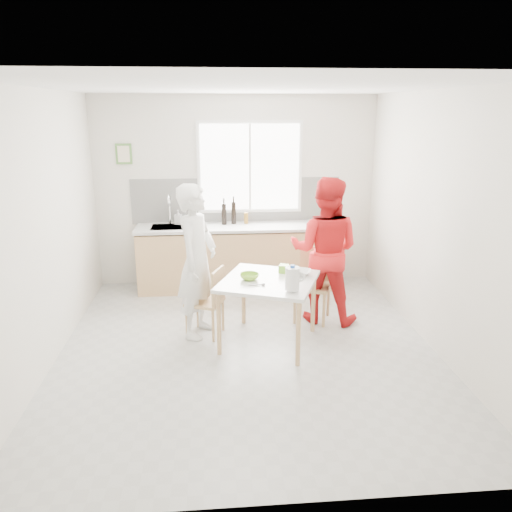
{
  "coord_description": "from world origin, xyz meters",
  "views": [
    {
      "loc": [
        -0.33,
        -4.91,
        2.5
      ],
      "look_at": [
        0.11,
        0.2,
        0.98
      ],
      "focal_mm": 35.0,
      "sensor_mm": 36.0,
      "label": 1
    }
  ],
  "objects_px": {
    "chair_far": "(313,280)",
    "wine_bottle_b": "(224,214)",
    "person_white": "(197,262)",
    "wine_bottle_a": "(234,213)",
    "bowl_white": "(301,273)",
    "person_red": "(325,251)",
    "milk_jug": "(293,278)",
    "bowl_green": "(249,277)",
    "dining_table": "(269,286)",
    "chair_left": "(210,299)"
  },
  "relations": [
    {
      "from": "chair_far",
      "to": "wine_bottle_b",
      "type": "relative_size",
      "value": 2.96
    },
    {
      "from": "person_white",
      "to": "milk_jug",
      "type": "height_order",
      "value": "person_white"
    },
    {
      "from": "chair_left",
      "to": "person_white",
      "type": "distance_m",
      "value": 0.45
    },
    {
      "from": "person_white",
      "to": "bowl_green",
      "type": "bearing_deg",
      "value": -94.56
    },
    {
      "from": "milk_jug",
      "to": "wine_bottle_a",
      "type": "bearing_deg",
      "value": 123.21
    },
    {
      "from": "dining_table",
      "to": "person_white",
      "type": "distance_m",
      "value": 0.85
    },
    {
      "from": "milk_jug",
      "to": "bowl_green",
      "type": "bearing_deg",
      "value": 156.42
    },
    {
      "from": "chair_far",
      "to": "dining_table",
      "type": "bearing_deg",
      "value": -113.18
    },
    {
      "from": "chair_left",
      "to": "wine_bottle_a",
      "type": "relative_size",
      "value": 2.51
    },
    {
      "from": "dining_table",
      "to": "wine_bottle_a",
      "type": "xyz_separation_m",
      "value": [
        -0.29,
        1.94,
        0.42
      ]
    },
    {
      "from": "person_white",
      "to": "wine_bottle_b",
      "type": "relative_size",
      "value": 5.8
    },
    {
      "from": "person_white",
      "to": "bowl_white",
      "type": "relative_size",
      "value": 7.66
    },
    {
      "from": "person_white",
      "to": "wine_bottle_b",
      "type": "distance_m",
      "value": 1.66
    },
    {
      "from": "dining_table",
      "to": "chair_far",
      "type": "relative_size",
      "value": 1.4
    },
    {
      "from": "dining_table",
      "to": "person_red",
      "type": "bearing_deg",
      "value": 38.37
    },
    {
      "from": "bowl_white",
      "to": "milk_jug",
      "type": "relative_size",
      "value": 0.88
    },
    {
      "from": "person_red",
      "to": "milk_jug",
      "type": "xyz_separation_m",
      "value": [
        -0.53,
        -0.96,
        -0.0
      ]
    },
    {
      "from": "person_red",
      "to": "wine_bottle_a",
      "type": "relative_size",
      "value": 5.49
    },
    {
      "from": "chair_left",
      "to": "bowl_green",
      "type": "bearing_deg",
      "value": 84.17
    },
    {
      "from": "chair_far",
      "to": "wine_bottle_a",
      "type": "height_order",
      "value": "wine_bottle_a"
    },
    {
      "from": "wine_bottle_a",
      "to": "chair_far",
      "type": "bearing_deg",
      "value": -55.21
    },
    {
      "from": "chair_far",
      "to": "bowl_green",
      "type": "relative_size",
      "value": 4.35
    },
    {
      "from": "dining_table",
      "to": "person_white",
      "type": "xyz_separation_m",
      "value": [
        -0.77,
        0.3,
        0.21
      ]
    },
    {
      "from": "chair_left",
      "to": "bowl_green",
      "type": "relative_size",
      "value": 3.93
    },
    {
      "from": "chair_far",
      "to": "person_white",
      "type": "xyz_separation_m",
      "value": [
        -1.39,
        -0.33,
        0.38
      ]
    },
    {
      "from": "wine_bottle_a",
      "to": "wine_bottle_b",
      "type": "distance_m",
      "value": 0.14
    },
    {
      "from": "bowl_green",
      "to": "dining_table",
      "type": "bearing_deg",
      "value": -7.34
    },
    {
      "from": "milk_jug",
      "to": "wine_bottle_b",
      "type": "relative_size",
      "value": 0.86
    },
    {
      "from": "chair_left",
      "to": "wine_bottle_a",
      "type": "xyz_separation_m",
      "value": [
        0.36,
        1.69,
        0.64
      ]
    },
    {
      "from": "dining_table",
      "to": "milk_jug",
      "type": "relative_size",
      "value": 4.84
    },
    {
      "from": "bowl_white",
      "to": "wine_bottle_a",
      "type": "bearing_deg",
      "value": 109.85
    },
    {
      "from": "chair_left",
      "to": "person_red",
      "type": "distance_m",
      "value": 1.48
    },
    {
      "from": "bowl_white",
      "to": "wine_bottle_b",
      "type": "relative_size",
      "value": 0.76
    },
    {
      "from": "wine_bottle_b",
      "to": "person_white",
      "type": "bearing_deg",
      "value": -102.09
    },
    {
      "from": "dining_table",
      "to": "wine_bottle_b",
      "type": "relative_size",
      "value": 4.14
    },
    {
      "from": "wine_bottle_a",
      "to": "person_white",
      "type": "bearing_deg",
      "value": -106.39
    },
    {
      "from": "milk_jug",
      "to": "wine_bottle_b",
      "type": "height_order",
      "value": "wine_bottle_b"
    },
    {
      "from": "chair_far",
      "to": "wine_bottle_b",
      "type": "distance_m",
      "value": 1.75
    },
    {
      "from": "dining_table",
      "to": "wine_bottle_a",
      "type": "height_order",
      "value": "wine_bottle_a"
    },
    {
      "from": "wine_bottle_a",
      "to": "wine_bottle_b",
      "type": "height_order",
      "value": "wine_bottle_a"
    },
    {
      "from": "person_red",
      "to": "bowl_green",
      "type": "relative_size",
      "value": 8.6
    },
    {
      "from": "chair_far",
      "to": "bowl_green",
      "type": "xyz_separation_m",
      "value": [
        -0.83,
        -0.61,
        0.28
      ]
    },
    {
      "from": "chair_left",
      "to": "bowl_green",
      "type": "distance_m",
      "value": 0.59
    },
    {
      "from": "chair_left",
      "to": "bowl_white",
      "type": "height_order",
      "value": "chair_left"
    },
    {
      "from": "bowl_white",
      "to": "wine_bottle_a",
      "type": "distance_m",
      "value": 1.96
    },
    {
      "from": "bowl_white",
      "to": "milk_jug",
      "type": "height_order",
      "value": "milk_jug"
    },
    {
      "from": "person_white",
      "to": "wine_bottle_a",
      "type": "bearing_deg",
      "value": 4.99
    },
    {
      "from": "dining_table",
      "to": "bowl_green",
      "type": "distance_m",
      "value": 0.23
    },
    {
      "from": "person_red",
      "to": "bowl_green",
      "type": "xyz_separation_m",
      "value": [
        -0.94,
        -0.55,
        -0.11
      ]
    },
    {
      "from": "person_white",
      "to": "bowl_green",
      "type": "xyz_separation_m",
      "value": [
        0.57,
        -0.27,
        -0.1
      ]
    }
  ]
}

